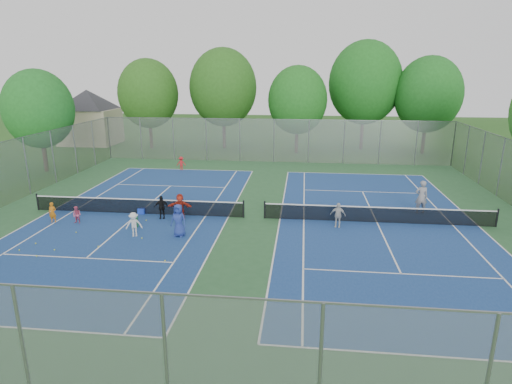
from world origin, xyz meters
TOP-DOWN VIEW (x-y plane):
  - ground at (0.00, 0.00)m, footprint 120.00×120.00m
  - court_pad at (0.00, 0.00)m, footprint 32.00×32.00m
  - court_left at (-7.00, 0.00)m, footprint 10.97×23.77m
  - court_right at (7.00, 0.00)m, footprint 10.97×23.77m
  - net_left at (-7.00, 0.00)m, footprint 12.87×0.10m
  - net_right at (7.00, 0.00)m, footprint 12.87×0.10m
  - fence_north at (0.00, 16.00)m, footprint 32.00×0.10m
  - fence_south at (0.00, -16.00)m, footprint 32.00×0.10m
  - house at (-22.00, 24.00)m, footprint 11.03×11.03m
  - tree_nw at (-14.00, 22.00)m, footprint 6.40×6.40m
  - tree_nl at (-6.00, 23.00)m, footprint 7.20×7.20m
  - tree_nc at (2.00, 21.00)m, footprint 6.00×6.00m
  - tree_nr at (9.00, 24.00)m, footprint 7.60×7.60m
  - tree_ne at (15.00, 22.00)m, footprint 6.60×6.60m
  - tree_side_w at (-19.00, 10.00)m, footprint 5.60×5.60m
  - ball_crate at (-6.79, 0.05)m, footprint 0.42×0.42m
  - ball_hopper at (-6.31, -2.25)m, footprint 0.33×0.33m
  - student_a at (-11.20, -2.00)m, footprint 0.45×0.32m
  - student_b at (-9.76, -2.00)m, footprint 0.52×0.42m
  - student_c at (-5.83, -3.51)m, footprint 0.95×0.72m
  - student_d at (-5.32, -0.66)m, footprint 0.85×0.46m
  - student_e at (-3.54, -3.22)m, footprint 0.93×0.69m
  - student_f at (-4.22, -0.60)m, footprint 1.41×0.50m
  - child_far_baseline at (-7.67, 11.69)m, footprint 0.84×0.58m
  - instructor at (9.85, 2.06)m, footprint 0.76×0.51m
  - teen_court_b at (4.72, -0.95)m, footprint 0.86×0.46m
  - tennis_ball_0 at (-7.04, -5.10)m, footprint 0.07×0.07m
  - tennis_ball_1 at (-3.87, -2.45)m, footprint 0.07×0.07m
  - tennis_ball_2 at (-3.30, -6.33)m, footprint 0.07×0.07m
  - tennis_ball_3 at (-9.09, -3.43)m, footprint 0.07×0.07m
  - tennis_ball_4 at (-9.35, -6.49)m, footprint 0.07×0.07m
  - tennis_ball_5 at (-8.94, -5.72)m, footprint 0.07×0.07m
  - tennis_ball_6 at (-10.29, -5.10)m, footprint 0.07×0.07m
  - tennis_ball_7 at (-5.33, -3.84)m, footprint 0.07×0.07m
  - tennis_ball_8 at (-6.08, -1.20)m, footprint 0.07×0.07m
  - tennis_ball_9 at (-10.58, -5.94)m, footprint 0.07×0.07m

SIDE VIEW (x-z plane):
  - ground at x=0.00m, z-range 0.00..0.00m
  - court_pad at x=0.00m, z-range 0.00..0.01m
  - court_left at x=-7.00m, z-range 0.01..0.02m
  - court_right at x=7.00m, z-range 0.01..0.02m
  - tennis_ball_0 at x=-7.04m, z-range 0.00..0.07m
  - tennis_ball_1 at x=-3.87m, z-range 0.00..0.07m
  - tennis_ball_2 at x=-3.30m, z-range 0.00..0.07m
  - tennis_ball_3 at x=-9.09m, z-range 0.00..0.07m
  - tennis_ball_4 at x=-9.35m, z-range 0.00..0.07m
  - tennis_ball_5 at x=-8.94m, z-range 0.00..0.07m
  - tennis_ball_6 at x=-10.29m, z-range 0.00..0.07m
  - tennis_ball_7 at x=-5.33m, z-range 0.00..0.07m
  - tennis_ball_8 at x=-6.08m, z-range 0.00..0.07m
  - tennis_ball_9 at x=-10.58m, z-range 0.00..0.07m
  - ball_crate at x=-6.79m, z-range 0.00..0.34m
  - ball_hopper at x=-6.31m, z-range 0.00..0.58m
  - net_left at x=-7.00m, z-range 0.00..0.91m
  - net_right at x=7.00m, z-range 0.00..0.91m
  - student_b at x=-9.76m, z-range 0.00..1.00m
  - student_a at x=-11.20m, z-range 0.00..1.18m
  - child_far_baseline at x=-7.67m, z-range 0.00..1.18m
  - student_c at x=-5.83m, z-range 0.00..1.30m
  - student_d at x=-5.32m, z-range 0.00..1.37m
  - teen_court_b at x=4.72m, z-range 0.00..1.40m
  - student_f at x=-4.22m, z-range 0.00..1.50m
  - student_e at x=-3.54m, z-range 0.00..1.72m
  - instructor at x=9.85m, z-range 0.00..2.02m
  - fence_north at x=0.00m, z-range 0.00..4.00m
  - fence_south at x=0.00m, z-range 0.00..4.00m
  - house at x=-22.00m, z-range 0.56..7.86m
  - tree_side_w at x=-19.00m, z-range 1.01..9.48m
  - tree_nc at x=2.00m, z-range 0.97..9.82m
  - tree_nw at x=-14.00m, z-range 1.10..10.68m
  - tree_ne at x=15.00m, z-range 1.08..10.85m
  - tree_nl at x=-6.00m, z-range 1.20..11.89m
  - tree_nr at x=9.00m, z-range 1.33..12.75m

